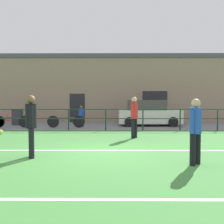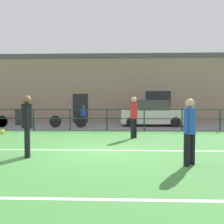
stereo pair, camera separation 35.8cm
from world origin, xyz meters
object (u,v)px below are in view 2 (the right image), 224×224
(player_winger, at_px, (134,115))
(parked_car_red, at_px, (151,114))
(player_goalkeeper, at_px, (27,122))
(soccer_ball_match, at_px, (2,132))
(spectator_child, at_px, (83,114))
(bicycle_parked_1, at_px, (15,121))
(bicycle_parked_2, at_px, (68,121))
(trash_bin_0, at_px, (21,117))
(player_striker, at_px, (190,128))

(player_winger, distance_m, parked_car_red, 5.51)
(parked_car_red, bearing_deg, player_goalkeeper, -116.24)
(soccer_ball_match, distance_m, parked_car_red, 8.68)
(spectator_child, distance_m, bicycle_parked_1, 4.08)
(player_goalkeeper, xyz_separation_m, player_winger, (3.18, 3.80, 0.00))
(bicycle_parked_1, height_order, bicycle_parked_2, bicycle_parked_2)
(soccer_ball_match, xyz_separation_m, trash_bin_0, (-0.85, 4.46, 0.43))
(player_striker, height_order, parked_car_red, player_striker)
(soccer_ball_match, bearing_deg, player_goalkeeper, -58.32)
(soccer_ball_match, relative_size, bicycle_parked_2, 0.10)
(spectator_child, xyz_separation_m, bicycle_parked_2, (-0.82, -0.70, -0.36))
(player_striker, height_order, player_winger, player_winger)
(spectator_child, bearing_deg, parked_car_red, -159.91)
(spectator_child, bearing_deg, bicycle_parked_1, 22.25)
(player_striker, distance_m, spectator_child, 10.19)
(soccer_ball_match, relative_size, spectator_child, 0.17)
(player_winger, relative_size, bicycle_parked_2, 0.80)
(player_winger, xyz_separation_m, bicycle_parked_2, (-3.68, 4.07, -0.62))
(parked_car_red, distance_m, bicycle_parked_1, 8.30)
(player_winger, xyz_separation_m, trash_bin_0, (-7.10, 5.64, -0.46))
(player_striker, xyz_separation_m, player_winger, (-1.16, 4.59, 0.06))
(trash_bin_0, bearing_deg, parked_car_red, -2.00)
(player_striker, xyz_separation_m, soccer_ball_match, (-7.42, 5.77, -0.82))
(parked_car_red, bearing_deg, soccer_ball_match, -151.24)
(player_striker, distance_m, player_winger, 4.74)
(soccer_ball_match, bearing_deg, bicycle_parked_2, 48.33)
(spectator_child, bearing_deg, trash_bin_0, 0.80)
(spectator_child, height_order, parked_car_red, parked_car_red)
(parked_car_red, relative_size, bicycle_parked_2, 1.75)
(soccer_ball_match, bearing_deg, player_striker, -37.89)
(parked_car_red, height_order, bicycle_parked_2, parked_car_red)
(player_goalkeeper, xyz_separation_m, bicycle_parked_1, (-3.69, 7.88, -0.61))
(player_striker, relative_size, player_winger, 0.94)
(bicycle_parked_1, xyz_separation_m, trash_bin_0, (-0.24, 1.56, 0.16))
(player_goalkeeper, height_order, spectator_child, player_goalkeeper)
(parked_car_red, height_order, bicycle_parked_1, parked_car_red)
(trash_bin_0, bearing_deg, soccer_ball_match, -79.22)
(spectator_child, xyz_separation_m, bicycle_parked_1, (-4.00, -0.70, -0.37))
(bicycle_parked_1, bearing_deg, player_goalkeeper, -64.93)
(player_striker, xyz_separation_m, trash_bin_0, (-8.26, 10.23, -0.39))
(spectator_child, relative_size, trash_bin_0, 1.24)
(player_goalkeeper, xyz_separation_m, spectator_child, (0.31, 8.58, -0.25))
(parked_car_red, relative_size, trash_bin_0, 3.74)
(player_goalkeeper, height_order, player_striker, player_goalkeeper)
(bicycle_parked_1, relative_size, trash_bin_0, 2.14)
(bicycle_parked_2, bearing_deg, bicycle_parked_1, 180.00)
(trash_bin_0, bearing_deg, bicycle_parked_1, -81.29)
(player_goalkeeper, xyz_separation_m, soccer_ball_match, (-3.08, 4.98, -0.88))
(spectator_child, xyz_separation_m, parked_car_red, (4.20, 0.57, 0.04))
(bicycle_parked_1, bearing_deg, trash_bin_0, 98.71)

